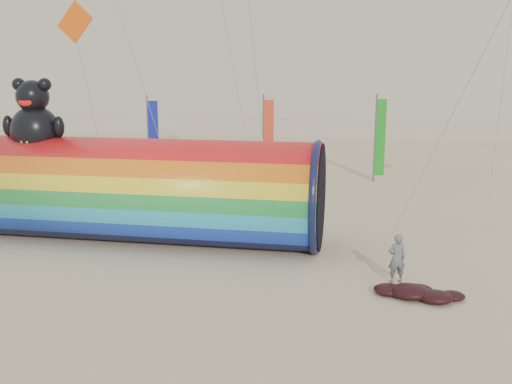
% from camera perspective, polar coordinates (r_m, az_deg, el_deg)
% --- Properties ---
extents(ground, '(160.00, 160.00, 0.00)m').
position_cam_1_polar(ground, '(19.12, -2.33, -7.93)').
color(ground, '#CCB58C').
rests_on(ground, ground).
extents(hotel_building, '(60.40, 15.40, 20.60)m').
position_cam_1_polar(hotel_building, '(65.56, -3.69, 15.40)').
color(hotel_building, '#B7AD99').
rests_on(hotel_building, ground).
extents(windsock_assembly, '(13.77, 4.19, 6.35)m').
position_cam_1_polar(windsock_assembly, '(22.40, -11.33, 0.44)').
color(windsock_assembly, red).
rests_on(windsock_assembly, ground).
extents(kite_handler, '(0.67, 0.56, 1.58)m').
position_cam_1_polar(kite_handler, '(18.43, 13.89, -6.46)').
color(kite_handler, slate).
rests_on(kite_handler, ground).
extents(fabric_bundle, '(2.62, 1.35, 0.41)m').
position_cam_1_polar(fabric_bundle, '(17.57, 15.81, -9.66)').
color(fabric_bundle, black).
rests_on(fabric_bundle, ground).
extents(festival_banners, '(13.05, 4.37, 5.20)m').
position_cam_1_polar(festival_banners, '(32.68, 1.26, 5.25)').
color(festival_banners, '#59595E').
rests_on(festival_banners, ground).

